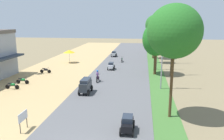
# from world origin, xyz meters

# --- Properties ---
(parked_motorbike_nearest) EXTENTS (1.80, 0.54, 0.94)m
(parked_motorbike_nearest) POSITION_xyz_m (-12.09, 12.97, 0.55)
(parked_motorbike_nearest) COLOR black
(parked_motorbike_nearest) RESTS_ON dirt_shoulder
(parked_motorbike_second) EXTENTS (1.80, 0.54, 0.94)m
(parked_motorbike_second) POSITION_xyz_m (-12.04, 15.29, 0.55)
(parked_motorbike_second) COLOR black
(parked_motorbike_second) RESTS_ON dirt_shoulder
(parked_motorbike_third) EXTENTS (1.80, 0.54, 0.94)m
(parked_motorbike_third) POSITION_xyz_m (-11.67, 21.65, 0.55)
(parked_motorbike_third) COLOR black
(parked_motorbike_third) RESTS_ON dirt_shoulder
(street_signboard) EXTENTS (0.06, 1.30, 1.50)m
(street_signboard) POSITION_xyz_m (-5.33, 3.28, 1.11)
(street_signboard) COLOR #262628
(street_signboard) RESTS_ON dirt_shoulder
(vendor_umbrella) EXTENTS (2.20, 2.20, 2.52)m
(vendor_umbrella) POSITION_xyz_m (-10.72, 30.65, 2.31)
(vendor_umbrella) COLOR #99999E
(vendor_umbrella) RESTS_ON dirt_shoulder
(median_tree_nearest) EXTENTS (4.44, 4.44, 9.59)m
(median_tree_nearest) POSITION_xyz_m (6.00, 7.41, 7.42)
(median_tree_nearest) COLOR #4C351E
(median_tree_nearest) RESTS_ON median_strip
(median_tree_second) EXTENTS (4.12, 4.12, 7.92)m
(median_tree_second) POSITION_xyz_m (5.42, 23.27, 5.44)
(median_tree_second) COLOR #4C351E
(median_tree_second) RESTS_ON median_strip
(median_tree_third) EXTENTS (2.80, 2.80, 7.70)m
(median_tree_third) POSITION_xyz_m (5.84, 32.88, 5.93)
(median_tree_third) COLOR #4C351E
(median_tree_third) RESTS_ON median_strip
(median_tree_fourth) EXTENTS (3.79, 3.79, 9.28)m
(median_tree_fourth) POSITION_xyz_m (5.71, 38.11, 7.16)
(median_tree_fourth) COLOR #4C351E
(median_tree_fourth) RESTS_ON median_strip
(median_tree_fifth) EXTENTS (3.31, 3.31, 7.69)m
(median_tree_fifth) POSITION_xyz_m (5.78, 45.49, 5.96)
(median_tree_fifth) COLOR #4C351E
(median_tree_fifth) RESTS_ON median_strip
(streetlamp_near) EXTENTS (3.16, 0.20, 8.35)m
(streetlamp_near) POSITION_xyz_m (5.80, 15.65, 4.84)
(streetlamp_near) COLOR gray
(streetlamp_near) RESTS_ON median_strip
(streetlamp_mid) EXTENTS (3.16, 0.20, 7.69)m
(streetlamp_mid) POSITION_xyz_m (5.80, 26.76, 4.50)
(streetlamp_mid) COLOR gray
(streetlamp_mid) RESTS_ON median_strip
(streetlamp_far) EXTENTS (3.16, 0.20, 8.06)m
(streetlamp_far) POSITION_xyz_m (5.80, 42.32, 4.69)
(streetlamp_far) COLOR gray
(streetlamp_far) RESTS_ON median_strip
(streetlamp_farthest) EXTENTS (3.16, 0.20, 7.16)m
(streetlamp_farthest) POSITION_xyz_m (5.80, 52.31, 4.23)
(streetlamp_farthest) COLOR gray
(streetlamp_farthest) RESTS_ON median_strip
(utility_pole_near) EXTENTS (1.80, 0.20, 8.47)m
(utility_pole_near) POSITION_xyz_m (9.40, 32.90, 4.42)
(utility_pole_near) COLOR brown
(utility_pole_near) RESTS_ON ground
(utility_pole_far) EXTENTS (1.80, 0.20, 9.69)m
(utility_pole_far) POSITION_xyz_m (7.77, 22.92, 5.04)
(utility_pole_far) COLOR brown
(utility_pole_far) RESTS_ON ground
(car_hatchback_black) EXTENTS (1.04, 2.00, 1.23)m
(car_hatchback_black) POSITION_xyz_m (2.54, 4.17, 0.75)
(car_hatchback_black) COLOR black
(car_hatchback_black) RESTS_ON road_strip
(car_van_charcoal) EXTENTS (1.19, 2.41, 1.67)m
(car_van_charcoal) POSITION_xyz_m (-2.88, 12.71, 1.02)
(car_van_charcoal) COLOR #282D33
(car_van_charcoal) RESTS_ON road_strip
(car_hatchback_white) EXTENTS (1.04, 2.00, 1.23)m
(car_hatchback_white) POSITION_xyz_m (-1.75, 25.60, 0.75)
(car_hatchback_white) COLOR silver
(car_hatchback_white) RESTS_ON road_strip
(car_sedan_silver) EXTENTS (1.10, 2.26, 1.19)m
(car_sedan_silver) POSITION_xyz_m (-3.07, 39.38, 0.74)
(car_sedan_silver) COLOR #B7BCC1
(car_sedan_silver) RESTS_ON road_strip
(motorbike_foreground_rider) EXTENTS (0.54, 1.80, 1.66)m
(motorbike_foreground_rider) POSITION_xyz_m (-2.48, 17.71, 0.86)
(motorbike_foreground_rider) COLOR black
(motorbike_foreground_rider) RESTS_ON road_strip
(motorbike_ahead_second) EXTENTS (0.54, 1.80, 0.94)m
(motorbike_ahead_second) POSITION_xyz_m (-0.62, 32.89, 0.57)
(motorbike_ahead_second) COLOR black
(motorbike_ahead_second) RESTS_ON road_strip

